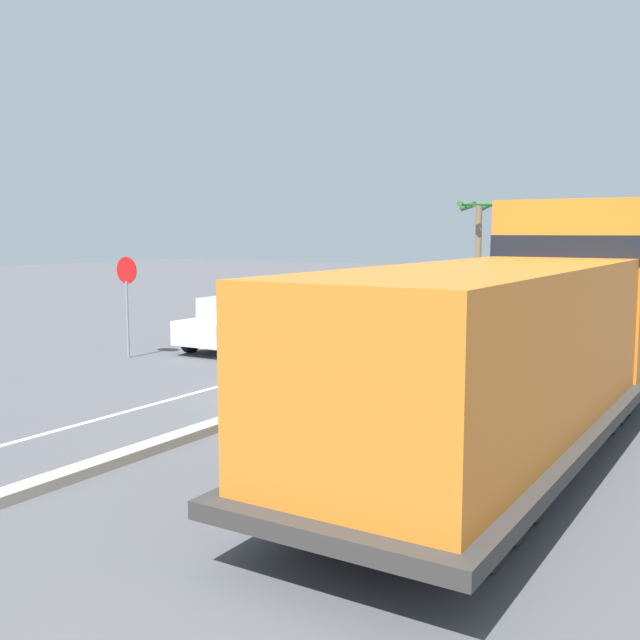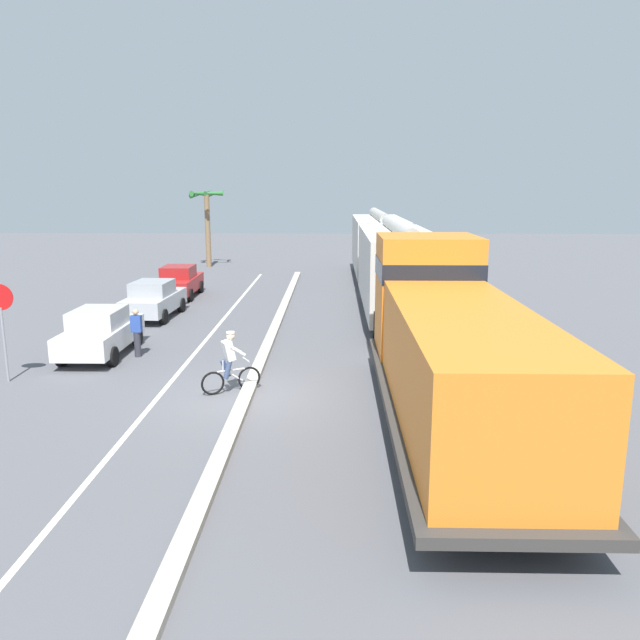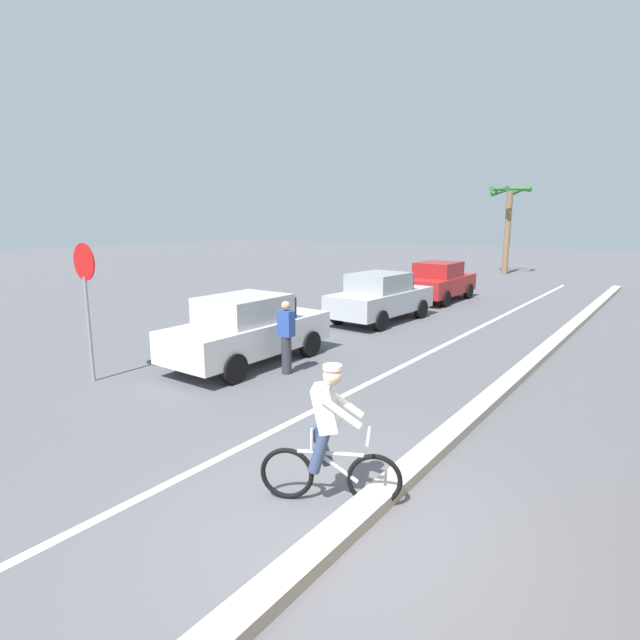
% 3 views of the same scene
% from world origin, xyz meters
% --- Properties ---
extents(ground_plane, '(120.00, 120.00, 0.00)m').
position_xyz_m(ground_plane, '(0.00, 0.00, 0.00)').
color(ground_plane, '#56565B').
extents(median_curb, '(0.36, 36.00, 0.16)m').
position_xyz_m(median_curb, '(0.00, 6.00, 0.08)').
color(median_curb, '#B2AD9E').
rests_on(median_curb, ground).
extents(lane_stripe, '(0.14, 36.00, 0.01)m').
position_xyz_m(lane_stripe, '(-2.40, 6.00, 0.00)').
color(lane_stripe, silver).
rests_on(lane_stripe, ground).
extents(locomotive, '(3.10, 11.61, 4.20)m').
position_xyz_m(locomotive, '(5.05, -1.60, 1.80)').
color(locomotive, orange).
rests_on(locomotive, ground).
extents(parked_car_white, '(1.85, 4.21, 1.62)m').
position_xyz_m(parked_car_white, '(-5.46, 4.02, 0.82)').
color(parked_car_white, silver).
rests_on(parked_car_white, ground).
extents(parked_car_silver, '(1.98, 4.27, 1.62)m').
position_xyz_m(parked_car_silver, '(-5.43, 10.22, 0.82)').
color(parked_car_silver, '#B7BABF').
rests_on(parked_car_silver, ground).
extents(parked_car_red, '(1.88, 4.22, 1.62)m').
position_xyz_m(parked_car_red, '(-5.60, 15.40, 0.82)').
color(parked_car_red, red).
rests_on(parked_car_red, ground).
extents(cyclist, '(1.54, 0.85, 1.71)m').
position_xyz_m(cyclist, '(-0.50, 0.31, 0.82)').
color(cyclist, black).
rests_on(cyclist, ground).
extents(stop_sign, '(0.76, 0.08, 2.88)m').
position_xyz_m(stop_sign, '(-7.15, 1.13, 2.02)').
color(stop_sign, gray).
rests_on(stop_sign, ground).
extents(palm_tree_near, '(2.68, 2.78, 5.49)m').
position_xyz_m(palm_tree_near, '(-6.54, 27.75, 4.16)').
color(palm_tree_near, '#846647').
rests_on(palm_tree_near, ground).
extents(pedestrian_by_cars, '(0.34, 0.22, 1.62)m').
position_xyz_m(pedestrian_by_cars, '(-4.21, 3.93, 0.85)').
color(pedestrian_by_cars, '#33333D').
rests_on(pedestrian_by_cars, ground).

